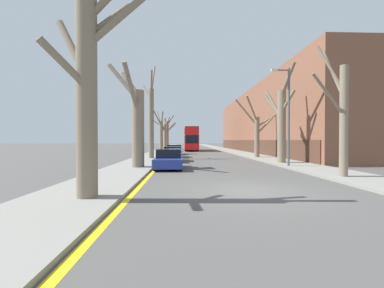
{
  "coord_description": "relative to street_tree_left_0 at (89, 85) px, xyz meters",
  "views": [
    {
      "loc": [
        -2.64,
        -9.89,
        1.99
      ],
      "look_at": [
        -0.98,
        33.49,
        1.35
      ],
      "focal_mm": 24.0,
      "sensor_mm": 36.0,
      "label": 1
    }
  ],
  "objects": [
    {
      "name": "kerb_line_stripe",
      "position": [
        1.22,
        51.34,
        -3.79
      ],
      "size": [
        0.24,
        120.0,
        0.01
      ],
      "primitive_type": "cube",
      "color": "yellow",
      "rests_on": "ground"
    },
    {
      "name": "ground_plane",
      "position": [
        5.7,
        1.34,
        -3.79
      ],
      "size": [
        300.0,
        300.0,
        0.0
      ],
      "primitive_type": "plane",
      "color": "#4C4947"
    },
    {
      "name": "street_tree_right_0",
      "position": [
        11.35,
        4.47,
        -0.49
      ],
      "size": [
        2.07,
        2.22,
        7.2
      ],
      "color": "#7A6B56",
      "rests_on": "ground"
    },
    {
      "name": "sidewalk_right",
      "position": [
        12.02,
        51.34,
        -3.73
      ],
      "size": [
        3.32,
        120.0,
        0.12
      ],
      "primitive_type": "cube",
      "color": "gray",
      "rests_on": "ground"
    },
    {
      "name": "street_tree_left_5",
      "position": [
        -0.22,
        46.76,
        -0.52
      ],
      "size": [
        3.59,
        4.36,
        6.76
      ],
      "color": "#7A6B56",
      "rests_on": "ground"
    },
    {
      "name": "street_tree_left_2",
      "position": [
        -0.22,
        18.69,
        0.45
      ],
      "size": [
        1.49,
        3.35,
        10.25
      ],
      "color": "#7A6B56",
      "rests_on": "ground"
    },
    {
      "name": "street_tree_left_4",
      "position": [
        0.0,
        37.26,
        -0.77
      ],
      "size": [
        4.33,
        3.93,
        6.12
      ],
      "color": "#7A6B56",
      "rests_on": "ground"
    },
    {
      "name": "lamp_post",
      "position": [
        10.75,
        9.93,
        0.29
      ],
      "size": [
        1.4,
        0.2,
        7.26
      ],
      "color": "#4C4F54",
      "rests_on": "ground"
    },
    {
      "name": "sidewalk_left",
      "position": [
        -0.62,
        51.34,
        -3.73
      ],
      "size": [
        3.32,
        120.0,
        0.12
      ],
      "primitive_type": "cube",
      "color": "gray",
      "rests_on": "ground"
    },
    {
      "name": "street_tree_left_0",
      "position": [
        0.0,
        0.0,
        0.0
      ],
      "size": [
        3.79,
        2.25,
        7.72
      ],
      "color": "#7A6B56",
      "rests_on": "ground"
    },
    {
      "name": "street_tree_right_1",
      "position": [
        11.41,
        12.72,
        -0.17
      ],
      "size": [
        2.01,
        4.13,
        7.97
      ],
      "color": "#7A6B56",
      "rests_on": "ground"
    },
    {
      "name": "parked_car_2",
      "position": [
        2.13,
        21.43,
        -3.11
      ],
      "size": [
        1.83,
        3.98,
        1.45
      ],
      "color": "#9EA3AD",
      "rests_on": "ground"
    },
    {
      "name": "parked_car_1",
      "position": [
        2.13,
        15.66,
        -3.14
      ],
      "size": [
        1.73,
        4.51,
        1.38
      ],
      "color": "navy",
      "rests_on": "ground"
    },
    {
      "name": "building_facade_right",
      "position": [
        18.67,
        33.71,
        1.21
      ],
      "size": [
        10.08,
        47.11,
        10.02
      ],
      "color": "brown",
      "rests_on": "ground"
    },
    {
      "name": "parked_car_3",
      "position": [
        2.13,
        27.26,
        -3.16
      ],
      "size": [
        1.75,
        4.42,
        1.33
      ],
      "color": "maroon",
      "rests_on": "ground"
    },
    {
      "name": "parked_car_0",
      "position": [
        2.13,
        9.43,
        -3.14
      ],
      "size": [
        1.89,
        4.2,
        1.37
      ],
      "color": "navy",
      "rests_on": "ground"
    },
    {
      "name": "street_tree_right_2",
      "position": [
        11.42,
        19.71,
        -0.87
      ],
      "size": [
        5.62,
        2.38,
        6.75
      ],
      "color": "#7A6B56",
      "rests_on": "ground"
    },
    {
      "name": "double_decker_bus",
      "position": [
        4.72,
        40.36,
        -1.31
      ],
      "size": [
        2.47,
        11.09,
        4.38
      ],
      "color": "red",
      "rests_on": "ground"
    },
    {
      "name": "street_tree_left_1",
      "position": [
        -0.15,
        9.51,
        -0.43
      ],
      "size": [
        2.74,
        3.46,
        7.51
      ],
      "color": "#7A6B56",
      "rests_on": "ground"
    },
    {
      "name": "street_tree_left_3",
      "position": [
        0.05,
        28.6,
        -0.75
      ],
      "size": [
        2.9,
        4.97,
        6.51
      ],
      "color": "#7A6B56",
      "rests_on": "ground"
    }
  ]
}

